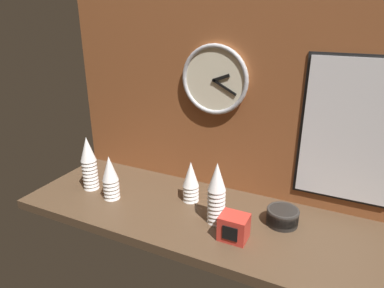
{
  "coord_description": "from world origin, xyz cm",
  "views": [
    {
      "loc": [
        50.87,
        -115.57,
        80.38
      ],
      "look_at": [
        -6.77,
        4.0,
        28.83
      ],
      "focal_mm": 32.0,
      "sensor_mm": 36.0,
      "label": 1
    }
  ],
  "objects_px": {
    "cup_stack_center_right": "(217,193)",
    "bowl_stack_right": "(283,216)",
    "cup_stack_left": "(110,177)",
    "napkin_dispenser": "(234,227)",
    "menu_board": "(351,132)",
    "cup_stack_center": "(191,181)",
    "wall_clock": "(215,80)",
    "cup_stack_far_left": "(89,163)"
  },
  "relations": [
    {
      "from": "cup_stack_center_right",
      "to": "bowl_stack_right",
      "type": "height_order",
      "value": "cup_stack_center_right"
    },
    {
      "from": "cup_stack_left",
      "to": "napkin_dispenser",
      "type": "xyz_separation_m",
      "value": [
        0.6,
        -0.04,
        -0.06
      ]
    },
    {
      "from": "cup_stack_left",
      "to": "menu_board",
      "type": "xyz_separation_m",
      "value": [
        0.95,
        0.31,
        0.26
      ]
    },
    {
      "from": "cup_stack_center",
      "to": "napkin_dispenser",
      "type": "bearing_deg",
      "value": -34.32
    },
    {
      "from": "wall_clock",
      "to": "menu_board",
      "type": "distance_m",
      "value": 0.6
    },
    {
      "from": "cup_stack_center",
      "to": "bowl_stack_right",
      "type": "height_order",
      "value": "cup_stack_center"
    },
    {
      "from": "bowl_stack_right",
      "to": "napkin_dispenser",
      "type": "bearing_deg",
      "value": -129.49
    },
    {
      "from": "cup_stack_left",
      "to": "wall_clock",
      "type": "xyz_separation_m",
      "value": [
        0.37,
        0.3,
        0.42
      ]
    },
    {
      "from": "cup_stack_far_left",
      "to": "menu_board",
      "type": "distance_m",
      "value": 1.15
    },
    {
      "from": "wall_clock",
      "to": "menu_board",
      "type": "bearing_deg",
      "value": 0.89
    },
    {
      "from": "bowl_stack_right",
      "to": "cup_stack_center_right",
      "type": "bearing_deg",
      "value": -157.65
    },
    {
      "from": "wall_clock",
      "to": "cup_stack_far_left",
      "type": "bearing_deg",
      "value": -152.5
    },
    {
      "from": "wall_clock",
      "to": "napkin_dispenser",
      "type": "distance_m",
      "value": 0.63
    },
    {
      "from": "menu_board",
      "to": "cup_stack_center_right",
      "type": "bearing_deg",
      "value": -147.42
    },
    {
      "from": "cup_stack_center",
      "to": "cup_stack_left",
      "type": "xyz_separation_m",
      "value": [
        -0.34,
        -0.14,
        0.01
      ]
    },
    {
      "from": "cup_stack_center_right",
      "to": "cup_stack_far_left",
      "type": "relative_size",
      "value": 1.0
    },
    {
      "from": "cup_stack_center",
      "to": "cup_stack_left",
      "type": "relative_size",
      "value": 0.91
    },
    {
      "from": "napkin_dispenser",
      "to": "menu_board",
      "type": "bearing_deg",
      "value": 46.4
    },
    {
      "from": "cup_stack_left",
      "to": "bowl_stack_right",
      "type": "relative_size",
      "value": 1.61
    },
    {
      "from": "menu_board",
      "to": "napkin_dispenser",
      "type": "xyz_separation_m",
      "value": [
        -0.34,
        -0.36,
        -0.32
      ]
    },
    {
      "from": "cup_stack_center",
      "to": "cup_stack_left",
      "type": "distance_m",
      "value": 0.36
    },
    {
      "from": "cup_stack_far_left",
      "to": "bowl_stack_right",
      "type": "height_order",
      "value": "cup_stack_far_left"
    },
    {
      "from": "bowl_stack_right",
      "to": "wall_clock",
      "type": "bearing_deg",
      "value": 155.51
    },
    {
      "from": "cup_stack_center",
      "to": "wall_clock",
      "type": "bearing_deg",
      "value": 77.71
    },
    {
      "from": "cup_stack_far_left",
      "to": "bowl_stack_right",
      "type": "bearing_deg",
      "value": 6.31
    },
    {
      "from": "menu_board",
      "to": "cup_stack_far_left",
      "type": "bearing_deg",
      "value": -165.63
    },
    {
      "from": "cup_stack_center",
      "to": "menu_board",
      "type": "relative_size",
      "value": 0.32
    },
    {
      "from": "cup_stack_far_left",
      "to": "menu_board",
      "type": "xyz_separation_m",
      "value": [
        1.1,
        0.28,
        0.23
      ]
    },
    {
      "from": "cup_stack_center_right",
      "to": "napkin_dispenser",
      "type": "distance_m",
      "value": 0.15
    },
    {
      "from": "cup_stack_center",
      "to": "cup_stack_far_left",
      "type": "distance_m",
      "value": 0.5
    },
    {
      "from": "cup_stack_center_right",
      "to": "menu_board",
      "type": "distance_m",
      "value": 0.57
    },
    {
      "from": "cup_stack_center_right",
      "to": "wall_clock",
      "type": "xyz_separation_m",
      "value": [
        -0.13,
        0.27,
        0.39
      ]
    },
    {
      "from": "cup_stack_center",
      "to": "bowl_stack_right",
      "type": "relative_size",
      "value": 1.47
    },
    {
      "from": "wall_clock",
      "to": "bowl_stack_right",
      "type": "bearing_deg",
      "value": -24.49
    },
    {
      "from": "cup_stack_center_right",
      "to": "napkin_dispenser",
      "type": "height_order",
      "value": "cup_stack_center_right"
    },
    {
      "from": "menu_board",
      "to": "napkin_dispenser",
      "type": "height_order",
      "value": "menu_board"
    },
    {
      "from": "cup_stack_left",
      "to": "napkin_dispenser",
      "type": "distance_m",
      "value": 0.61
    },
    {
      "from": "cup_stack_left",
      "to": "menu_board",
      "type": "bearing_deg",
      "value": 18.34
    },
    {
      "from": "cup_stack_center",
      "to": "wall_clock",
      "type": "xyz_separation_m",
      "value": [
        0.04,
        0.17,
        0.43
      ]
    },
    {
      "from": "cup_stack_left",
      "to": "wall_clock",
      "type": "distance_m",
      "value": 0.64
    },
    {
      "from": "wall_clock",
      "to": "menu_board",
      "type": "height_order",
      "value": "wall_clock"
    },
    {
      "from": "cup_stack_center",
      "to": "cup_stack_center_right",
      "type": "bearing_deg",
      "value": -33.07
    }
  ]
}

